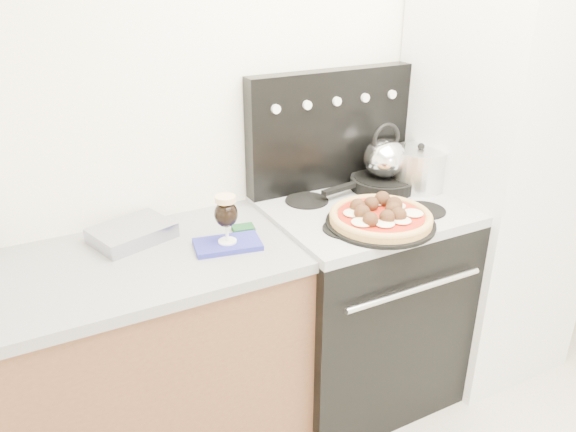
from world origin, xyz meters
TOP-DOWN VIEW (x-y plane):
  - room_shell at (0.00, 0.29)m, footprint 3.52×3.01m
  - base_cabinet at (-1.02, 1.20)m, footprint 1.45×0.60m
  - countertop at (-1.02, 1.20)m, footprint 1.48×0.63m
  - stove_body at (0.08, 1.18)m, footprint 0.76×0.65m
  - cooktop at (0.08, 1.18)m, footprint 0.76×0.65m
  - backguard at (0.08, 1.45)m, footprint 0.76×0.08m
  - fridge at (0.78, 1.15)m, footprint 0.64×0.68m
  - foil_sheet at (-0.81, 1.35)m, footprint 0.32×0.27m
  - oven_mitt at (-0.53, 1.14)m, footprint 0.25×0.17m
  - beer_glass at (-0.53, 1.14)m, footprint 0.09×0.09m
  - pizza_pan at (0.03, 1.00)m, footprint 0.42×0.42m
  - pizza at (0.03, 1.00)m, footprint 0.44×0.44m
  - skillet at (0.26, 1.30)m, footprint 0.32×0.32m
  - tea_kettle at (0.26, 1.30)m, footprint 0.20×0.20m
  - stock_pot at (0.40, 1.23)m, footprint 0.24×0.24m

SIDE VIEW (x-z plane):
  - base_cabinet at x=-1.02m, z-range 0.00..0.86m
  - stove_body at x=0.08m, z-range 0.00..0.88m
  - countertop at x=-1.02m, z-range 0.86..0.90m
  - cooktop at x=0.08m, z-range 0.88..0.92m
  - oven_mitt at x=-0.53m, z-range 0.90..0.92m
  - pizza_pan at x=0.03m, z-range 0.92..0.93m
  - foil_sheet at x=-0.81m, z-range 0.90..0.95m
  - skillet at x=0.26m, z-range 0.92..0.97m
  - fridge at x=0.78m, z-range 0.00..1.90m
  - pizza at x=0.03m, z-range 0.93..0.99m
  - stock_pot at x=0.40m, z-range 0.92..1.09m
  - beer_glass at x=-0.53m, z-range 0.92..1.10m
  - tea_kettle at x=0.26m, z-range 0.97..1.17m
  - backguard at x=0.08m, z-range 0.92..1.42m
  - room_shell at x=0.00m, z-range -0.01..2.51m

